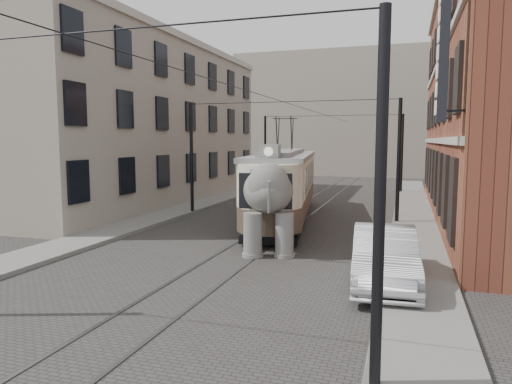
% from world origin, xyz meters
% --- Properties ---
extents(ground, '(120.00, 120.00, 0.00)m').
position_xyz_m(ground, '(0.00, 0.00, 0.00)').
color(ground, '#3B3936').
extents(tram_rails, '(1.54, 80.00, 0.02)m').
position_xyz_m(tram_rails, '(0.00, 0.00, 0.01)').
color(tram_rails, slate).
rests_on(tram_rails, ground).
extents(sidewalk_right, '(2.00, 60.00, 0.15)m').
position_xyz_m(sidewalk_right, '(6.00, 0.00, 0.07)').
color(sidewalk_right, slate).
rests_on(sidewalk_right, ground).
extents(sidewalk_left, '(2.00, 60.00, 0.15)m').
position_xyz_m(sidewalk_left, '(-6.50, 0.00, 0.07)').
color(sidewalk_left, slate).
rests_on(sidewalk_left, ground).
extents(stucco_building, '(7.00, 24.00, 10.00)m').
position_xyz_m(stucco_building, '(-11.00, 10.00, 5.00)').
color(stucco_building, gray).
rests_on(stucco_building, ground).
extents(distant_block, '(28.00, 10.00, 14.00)m').
position_xyz_m(distant_block, '(0.00, 40.00, 7.00)').
color(distant_block, gray).
rests_on(distant_block, ground).
extents(catenary, '(11.00, 30.20, 6.00)m').
position_xyz_m(catenary, '(-0.20, 5.00, 3.00)').
color(catenary, black).
rests_on(catenary, ground).
extents(tram, '(4.63, 13.22, 5.15)m').
position_xyz_m(tram, '(-0.29, 5.64, 2.57)').
color(tram, beige).
rests_on(tram, ground).
extents(elephant, '(4.59, 6.25, 3.42)m').
position_xyz_m(elephant, '(0.79, -0.99, 1.71)').
color(elephant, '#605E59').
rests_on(elephant, ground).
extents(parked_car, '(2.07, 4.96, 1.60)m').
position_xyz_m(parked_car, '(5.07, -4.07, 0.80)').
color(parked_car, '#ACACB1').
rests_on(parked_car, ground).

